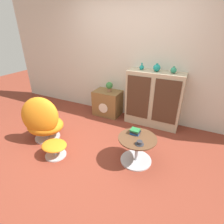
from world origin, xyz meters
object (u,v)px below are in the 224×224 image
at_px(coffee_table, 137,148).
at_px(tv_console, 108,103).
at_px(egg_chair, 43,121).
at_px(ottoman, 54,147).
at_px(vase_inner_left, 157,68).
at_px(book_stack, 135,131).
at_px(vase_inner_right, 174,70).
at_px(vase_leftmost, 142,67).
at_px(sideboard, 153,99).
at_px(teacup, 139,143).
at_px(potted_plant, 109,86).

bearing_deg(coffee_table, tv_console, 132.96).
distance_m(egg_chair, ottoman, 0.58).
height_order(vase_inner_left, book_stack, vase_inner_left).
xyz_separation_m(coffee_table, vase_inner_right, (0.20, 1.25, 0.94)).
distance_m(egg_chair, vase_inner_left, 2.28).
xyz_separation_m(tv_console, ottoman, (-0.06, -1.69, -0.11)).
bearing_deg(vase_leftmost, coffee_table, -72.50).
distance_m(sideboard, vase_inner_left, 0.63).
distance_m(egg_chair, teacup, 1.75).
bearing_deg(tv_console, teacup, -48.29).
bearing_deg(sideboard, book_stack, -88.61).
height_order(ottoman, potted_plant, potted_plant).
xyz_separation_m(potted_plant, book_stack, (1.02, -1.13, -0.23)).
bearing_deg(teacup, tv_console, 131.71).
relative_size(vase_inner_left, vase_inner_right, 1.21).
bearing_deg(ottoman, vase_leftmost, 64.71).
xyz_separation_m(sideboard, vase_leftmost, (-0.29, 0.00, 0.61)).
relative_size(egg_chair, vase_inner_right, 7.02).
distance_m(egg_chair, book_stack, 1.63).
xyz_separation_m(coffee_table, teacup, (0.07, -0.14, 0.21)).
distance_m(sideboard, ottoman, 2.07).
bearing_deg(vase_leftmost, ottoman, -115.29).
height_order(egg_chair, teacup, egg_chair).
height_order(potted_plant, teacup, potted_plant).
bearing_deg(potted_plant, egg_chair, -112.39).
height_order(potted_plant, book_stack, potted_plant).
xyz_separation_m(potted_plant, teacup, (1.16, -1.36, -0.25)).
bearing_deg(teacup, vase_inner_right, 84.80).
height_order(vase_leftmost, vase_inner_left, vase_inner_left).
bearing_deg(vase_inner_left, sideboard, -39.89).
bearing_deg(potted_plant, vase_leftmost, 2.05).
distance_m(coffee_table, teacup, 0.26).
relative_size(sideboard, coffee_table, 1.97).
bearing_deg(vase_inner_right, ottoman, -129.31).
height_order(tv_console, egg_chair, egg_chair).
relative_size(egg_chair, vase_leftmost, 6.42).
relative_size(egg_chair, vase_inner_left, 5.80).
distance_m(egg_chair, coffee_table, 1.69).
height_order(egg_chair, vase_inner_right, vase_inner_right).
distance_m(ottoman, coffee_table, 1.29).
bearing_deg(potted_plant, vase_inner_left, 1.45).
distance_m(vase_inner_left, book_stack, 1.37).
height_order(vase_inner_left, teacup, vase_inner_left).
relative_size(egg_chair, coffee_table, 1.52).
distance_m(sideboard, egg_chair, 2.15).
xyz_separation_m(vase_inner_left, book_stack, (0.03, -1.16, -0.72)).
bearing_deg(tv_console, sideboard, 1.20).
bearing_deg(vase_inner_right, potted_plant, -178.89).
relative_size(tv_console, ottoman, 1.45).
xyz_separation_m(tv_console, teacup, (1.21, -1.36, 0.16)).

